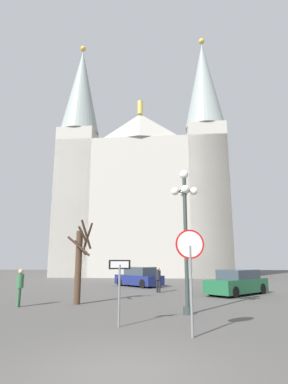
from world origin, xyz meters
TOP-DOWN VIEW (x-y plane):
  - ground_plane at (0.00, 0.00)m, footprint 120.00×120.00m
  - cathedral at (-1.27, 35.47)m, footprint 22.35×12.86m
  - stop_sign at (1.65, 2.84)m, footprint 0.85×0.18m
  - one_way_arrow_sign at (-0.55, 4.15)m, footprint 0.70×0.29m
  - street_lamp at (1.86, 6.59)m, footprint 1.14×1.14m
  - bare_tree at (-3.16, 9.19)m, footprint 1.15×1.38m
  - parked_car_near_green at (5.56, 13.75)m, footprint 4.43×4.41m
  - parked_car_far_navy at (-0.81, 19.44)m, footprint 4.11×4.15m
  - pedestrian_walking at (-5.64, 8.25)m, footprint 0.32×0.32m
  - pedestrian_standing at (0.72, 14.87)m, footprint 0.32×0.32m

SIDE VIEW (x-z plane):
  - ground_plane at x=0.00m, z-range 0.00..0.00m
  - parked_car_near_green at x=5.56m, z-range -0.04..1.44m
  - parked_car_far_navy at x=-0.81m, z-range -0.05..1.46m
  - pedestrian_standing at x=0.72m, z-range 0.17..1.80m
  - pedestrian_walking at x=-5.64m, z-range 0.17..1.85m
  - one_way_arrow_sign at x=-0.55m, z-range 0.36..2.45m
  - bare_tree at x=-3.16m, z-range -0.02..4.01m
  - stop_sign at x=1.65m, z-range 0.63..3.59m
  - street_lamp at x=1.86m, z-range 0.84..6.70m
  - cathedral at x=-1.27m, z-range -5.45..26.94m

